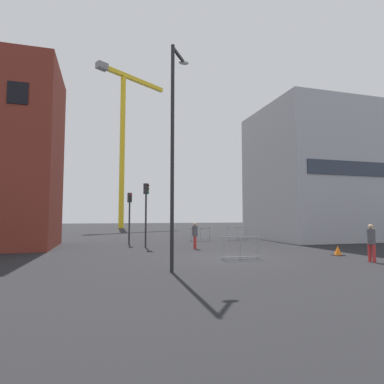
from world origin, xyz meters
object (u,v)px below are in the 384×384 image
Objects in this scene: construction_crane at (123,129)px; traffic_cone_orange at (338,251)px; traffic_light_far at (130,209)px; pedestrian_walking at (371,240)px; pedestrian_waiting at (195,233)px; streetlamp_tall at (174,140)px; traffic_light_crosswalk at (146,205)px.

construction_crane is 46.17m from traffic_cone_orange.
traffic_light_far is 15.52m from pedestrian_walking.
pedestrian_walking is (8.34, -44.45, -16.46)m from construction_crane.
construction_crane is at bearing 93.72° from pedestrian_waiting.
construction_crane is at bearing 100.63° from pedestrian_walking.
streetlamp_tall is (-0.70, -44.37, -12.48)m from construction_crane.
construction_crane reaches higher than traffic_light_crosswalk.
pedestrian_walking is (9.05, -0.08, -3.97)m from streetlamp_tall.
construction_crane is 6.57× the size of traffic_light_crosswalk.
traffic_cone_orange is at bearing -37.07° from traffic_light_crosswalk.
pedestrian_waiting is at bearing -48.43° from traffic_light_far.
pedestrian_walking is at bearing -0.52° from streetlamp_tall.
traffic_cone_orange is (9.35, 2.40, -4.71)m from streetlamp_tall.
construction_crane reaches higher than streetlamp_tall.
traffic_light_crosswalk is at bearing -71.83° from traffic_light_far.
pedestrian_waiting is at bearing -86.28° from construction_crane.
traffic_light_crosswalk is 2.76m from traffic_light_far.
construction_crane is 7.37× the size of traffic_light_far.
streetlamp_tall is 9.56m from traffic_light_crosswalk.
pedestrian_waiting is at bearing 127.45° from pedestrian_walking.
construction_crane reaches higher than pedestrian_waiting.
traffic_light_far is at bearing 131.57° from pedestrian_waiting.
streetlamp_tall is 5.25× the size of pedestrian_waiting.
traffic_cone_orange is (9.15, -6.91, -2.57)m from traffic_light_crosswalk.
pedestrian_waiting is (2.39, -36.67, -16.48)m from construction_crane.
pedestrian_walking is 2.61m from traffic_cone_orange.
pedestrian_walking is at bearing -52.55° from pedestrian_waiting.
streetlamp_tall reaches higher than traffic_cone_orange.
construction_crane is 3.19× the size of streetlamp_tall.
construction_crane is at bearing 89.09° from streetlamp_tall.
pedestrian_walking is 1.02× the size of pedestrian_waiting.
construction_crane is at bearing 101.64° from traffic_cone_orange.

